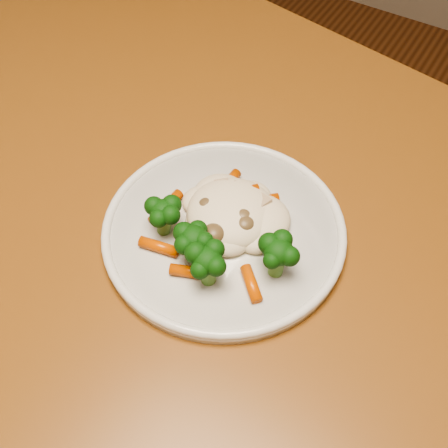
# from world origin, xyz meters

# --- Properties ---
(dining_table) EXTENTS (1.43, 1.08, 0.75)m
(dining_table) POSITION_xyz_m (-0.01, -0.31, 0.66)
(dining_table) COLOR brown
(dining_table) RESTS_ON ground
(plate) EXTENTS (0.26, 0.26, 0.01)m
(plate) POSITION_xyz_m (-0.06, -0.27, 0.76)
(plate) COLOR white
(plate) RESTS_ON dining_table
(meal) EXTENTS (0.17, 0.16, 0.04)m
(meal) POSITION_xyz_m (-0.06, -0.28, 0.78)
(meal) COLOR #F6E6C5
(meal) RESTS_ON plate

